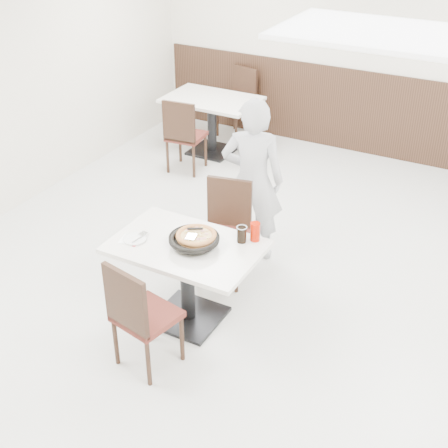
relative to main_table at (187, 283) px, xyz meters
The scene contains 20 objects.
floor 0.79m from the main_table, 70.16° to the left, with size 7.00×7.00×0.00m, color #AFAFAB.
wall_back 4.28m from the main_table, 86.76° to the left, with size 6.00×0.04×2.80m, color beige.
wainscot_back 4.14m from the main_table, 86.74° to the left, with size 5.90×0.03×1.10m, color black.
fluo_panel_b 3.08m from the main_table, 26.03° to the right, with size 1.20×0.60×0.02m, color white.
main_table is the anchor object (origin of this frame).
chair_near 0.61m from the main_table, 88.93° to the right, with size 0.42×0.42×0.95m, color black, non-canonical shape.
chair_far 0.68m from the main_table, 92.20° to the left, with size 0.42×0.42×0.95m, color black, non-canonical shape.
trivet 0.39m from the main_table, 103.69° to the left, with size 0.11×0.11×0.04m, color black.
pizza_pan 0.42m from the main_table, 10.92° to the left, with size 0.37×0.37×0.01m, color black.
pizza 0.44m from the main_table, 40.39° to the left, with size 0.31×0.31×0.02m, color #D38A49.
pizza_server 0.47m from the main_table, ahead, with size 0.07×0.09×0.00m, color white.
napkin 0.60m from the main_table, 160.66° to the right, with size 0.15×0.15×0.00m, color white.
side_plate 0.57m from the main_table, 161.10° to the right, with size 0.19×0.19×0.01m, color white.
fork 0.55m from the main_table, 161.63° to the right, with size 0.02×0.17×0.00m, color white.
cola_glass 0.63m from the main_table, 34.33° to the left, with size 0.08×0.08×0.13m, color black.
red_cup 0.72m from the main_table, 35.56° to the left, with size 0.08×0.08×0.16m, color #B21200.
diner_person 1.25m from the main_table, 89.16° to the left, with size 0.59×0.39×1.62m, color #B8B8BE.
bg_table_left 3.54m from the main_table, 116.05° to the left, with size 1.20×0.80×0.75m, color silver, non-canonical shape.
bg_chair_left_near 3.00m from the main_table, 121.56° to the left, with size 0.42×0.42×0.95m, color black, non-canonical shape.
bg_chair_left_far 4.14m from the main_table, 111.93° to the left, with size 0.42×0.42×0.95m, color black, non-canonical shape.
Camera 1 is at (2.05, -4.23, 3.43)m, focal length 50.00 mm.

